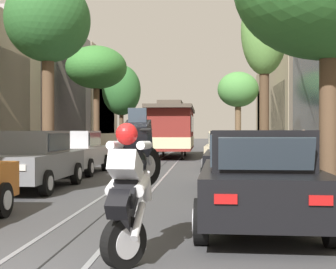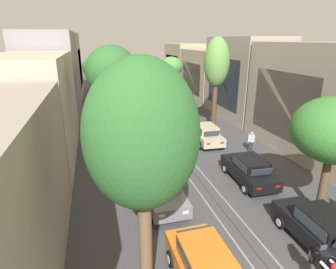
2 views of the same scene
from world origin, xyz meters
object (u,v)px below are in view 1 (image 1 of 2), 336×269
Objects in this scene: parked_car_beige_mid_right at (227,149)px; pedestrian_on_left_pavement at (60,143)px; street_tree_kerb_left_second at (48,22)px; motorcycle_with_rider at (131,180)px; pedestrian_crossing_far at (304,149)px; street_tree_kerb_right_second at (264,34)px; parked_car_silver_mid_left at (75,152)px; parked_car_black_near_right at (258,178)px; parked_car_grey_second_left at (31,160)px; cable_car_trolley at (172,130)px; parked_car_black_second_right at (238,159)px; street_tree_kerb_left_fourth at (121,91)px; street_tree_kerb_right_mid at (238,91)px; street_tree_kerb_left_mid at (96,68)px.

parked_car_beige_mid_right is 12.11m from pedestrian_on_left_pavement.
motorcycle_with_rider is (5.55, -13.89, -5.11)m from street_tree_kerb_left_second.
street_tree_kerb_right_second is at bearing 97.99° from pedestrian_crossing_far.
parked_car_silver_mid_left is 0.99× the size of parked_car_black_near_right.
street_tree_kerb_left_second is (-1.78, 6.91, 5.29)m from parked_car_grey_second_left.
street_tree_kerb_right_second is (1.99, 15.38, 5.39)m from parked_car_black_near_right.
street_tree_kerb_right_second is at bearing 82.63° from parked_car_black_near_right.
cable_car_trolley reaches higher than pedestrian_on_left_pavement.
street_tree_kerb_left_second is at bearing 140.83° from parked_car_black_second_right.
cable_car_trolley is (4.80, -10.12, -3.23)m from street_tree_kerb_left_fourth.
pedestrian_on_left_pavement is at bearing -141.08° from street_tree_kerb_right_mid.
motorcycle_with_rider is at bearing -80.17° from street_tree_kerb_left_fourth.
parked_car_silver_mid_left and parked_car_black_near_right have the same top height.
street_tree_kerb_left_fourth is 24.02m from pedestrian_crossing_far.
street_tree_kerb_left_second reaches higher than pedestrian_crossing_far.
street_tree_kerb_left_fourth is at bearing 90.72° from street_tree_kerb_left_second.
pedestrian_on_left_pavement is at bearing 114.89° from parked_car_black_near_right.
cable_car_trolley is at bearing 129.25° from street_tree_kerb_right_second.
street_tree_kerb_left_mid is at bearing 96.82° from parked_car_grey_second_left.
street_tree_kerb_left_second reaches higher than street_tree_kerb_left_mid.
street_tree_kerb_right_second is at bearing -35.59° from street_tree_kerb_left_mid.
parked_car_black_near_right is 16.42m from street_tree_kerb_right_second.
parked_car_black_near_right is 0.55× the size of street_tree_kerb_left_second.
parked_car_beige_mid_right is 0.64× the size of street_tree_kerb_left_mid.
parked_car_grey_second_left is 0.99× the size of parked_car_black_second_right.
parked_car_black_second_right is 17.25m from pedestrian_on_left_pavement.
cable_car_trolley is at bearing 97.43° from parked_car_black_near_right.
street_tree_kerb_right_second is (9.61, -6.88, 0.65)m from street_tree_kerb_left_mid.
parked_car_beige_mid_right reaches higher than pedestrian_on_left_pavement.
street_tree_kerb_left_fourth reaches higher than motorcycle_with_rider.
street_tree_kerb_left_second is at bearing -88.35° from street_tree_kerb_left_mid.
motorcycle_with_rider is at bearing -76.51° from street_tree_kerb_left_mid.
parked_car_grey_second_left is 9.62m from parked_car_beige_mid_right.
street_tree_kerb_left_fourth is 4.30× the size of pedestrian_crossing_far.
street_tree_kerb_left_fourth is at bearing 112.32° from parked_car_beige_mid_right.
street_tree_kerb_left_fourth reaches higher than parked_car_grey_second_left.
street_tree_kerb_left_mid is 3.71× the size of motorcycle_with_rider.
parked_car_black_near_right is at bearing 50.42° from motorcycle_with_rider.
street_tree_kerb_left_second is 1.31× the size of street_tree_kerb_right_mid.
cable_car_trolley is 5.82× the size of pedestrian_on_left_pavement.
street_tree_kerb_right_mid is at bearing 36.40° from street_tree_kerb_left_mid.
parked_car_black_near_right is at bearing -90.47° from parked_car_beige_mid_right.
street_tree_kerb_left_mid is 0.82× the size of street_tree_kerb_right_second.
cable_car_trolley reaches higher than parked_car_beige_mid_right.
street_tree_kerb_left_second is (-7.42, -0.89, 5.29)m from parked_car_beige_mid_right.
pedestrian_crossing_far is (10.31, -21.33, -3.98)m from street_tree_kerb_left_fourth.
parked_car_silver_mid_left is 13.53m from street_tree_kerb_left_mid.
parked_car_grey_second_left is at bearing -83.18° from street_tree_kerb_left_mid.
pedestrian_on_left_pavement is (-7.60, 22.33, -0.09)m from motorcycle_with_rider.
parked_car_beige_mid_right is 2.72× the size of pedestrian_crossing_far.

